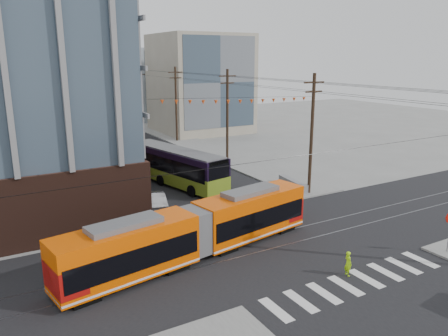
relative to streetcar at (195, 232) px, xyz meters
The scene contains 11 objects.
ground 8.01m from the streetcar, 34.48° to the right, with size 160.00×160.00×0.00m, color slate.
bg_bldg_ne_near 49.41m from the streetcar, 62.74° to the left, with size 14.00×14.00×16.00m, color gray.
bg_bldg_ne_far 68.31m from the streetcar, 68.96° to the left, with size 16.00×16.00×14.00m, color #8C99A5.
utility_pole_far 53.83m from the streetcar, 73.83° to the left, with size 0.30×0.30×11.00m, color black.
streetcar is the anchor object (origin of this frame).
city_bus 16.74m from the streetcar, 70.58° to the left, with size 2.83×13.06×3.70m, color black, non-canonical shape.
parked_car_silver 9.58m from the streetcar, 85.04° to the left, with size 1.73×4.96×1.64m, color #9C9C9C.
parked_car_white 15.90m from the streetcar, 84.89° to the left, with size 1.92×4.73×1.37m, color silver.
parked_car_grey 20.16m from the streetcar, 88.60° to the left, with size 2.30×5.00×1.39m, color slate.
pedestrian 9.38m from the streetcar, 44.88° to the right, with size 0.55×0.36×1.50m, color #A7EF0F.
jersey_barrier 17.15m from the streetcar, 30.43° to the left, with size 0.98×4.36×0.87m, color #58595E.
Camera 1 is at (-17.57, -18.60, 12.35)m, focal length 35.00 mm.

